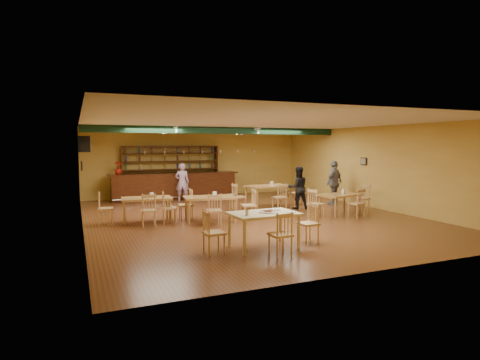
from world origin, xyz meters
name	(u,v)px	position (x,y,z in m)	size (l,w,h in m)	color
floor	(249,217)	(0.00, 0.00, 0.00)	(12.00, 12.00, 0.00)	brown
ceiling_beam	(220,130)	(0.00, 2.80, 2.87)	(10.00, 0.30, 0.25)	black
track_rail_left	(169,128)	(-1.80, 3.40, 2.94)	(0.05, 2.50, 0.05)	silver
track_rail_right	(247,130)	(1.40, 3.40, 2.94)	(0.05, 2.50, 0.05)	silver
ac_unit	(84,144)	(-4.80, 4.20, 2.35)	(0.34, 0.70, 0.48)	silver
picture_left	(82,166)	(-4.97, 1.00, 1.70)	(0.04, 0.34, 0.28)	black
picture_right	(364,161)	(4.97, 0.50, 1.70)	(0.04, 0.34, 0.28)	black
bar_counter	(175,186)	(-1.22, 5.15, 0.56)	(5.53, 0.85, 1.13)	black
back_bar_hutch	(171,172)	(-1.22, 5.78, 1.14)	(4.28, 0.40, 2.28)	black
poinsettia	(118,168)	(-3.54, 5.15, 1.40)	(0.30, 0.30, 0.53)	#AF1E10
dining_table_a	(147,210)	(-3.18, 0.44, 0.37)	(1.47, 0.88, 0.73)	olive
dining_table_b	(268,196)	(1.52, 1.64, 0.41)	(1.62, 0.97, 0.81)	olive
dining_table_c	(210,209)	(-1.42, -0.25, 0.38)	(1.52, 0.91, 0.76)	olive
dining_table_d	(340,204)	(2.98, -0.78, 0.34)	(1.38, 0.83, 0.69)	olive
near_table	(264,230)	(-1.27, -3.70, 0.40)	(1.50, 0.96, 0.80)	beige
pizza_tray	(268,212)	(-1.16, -3.70, 0.81)	(0.40, 0.40, 0.01)	silver
parmesan_shaker	(247,213)	(-1.75, -3.86, 0.86)	(0.07, 0.07, 0.11)	#EAE5C6
napkin_stack	(274,209)	(-0.90, -3.48, 0.82)	(0.20, 0.15, 0.03)	white
pizza_server	(273,211)	(-1.00, -3.64, 0.82)	(0.32, 0.09, 0.00)	silver
side_plate	(292,212)	(-0.68, -3.91, 0.81)	(0.22, 0.22, 0.01)	white
patron_bar	(182,182)	(-1.10, 4.33, 0.79)	(0.58, 0.38, 1.58)	purple
patron_right_a	(298,188)	(2.32, 0.84, 0.77)	(0.75, 0.58, 1.54)	black
patron_right_b	(334,183)	(4.18, 1.22, 0.86)	(1.00, 0.42, 1.71)	gray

